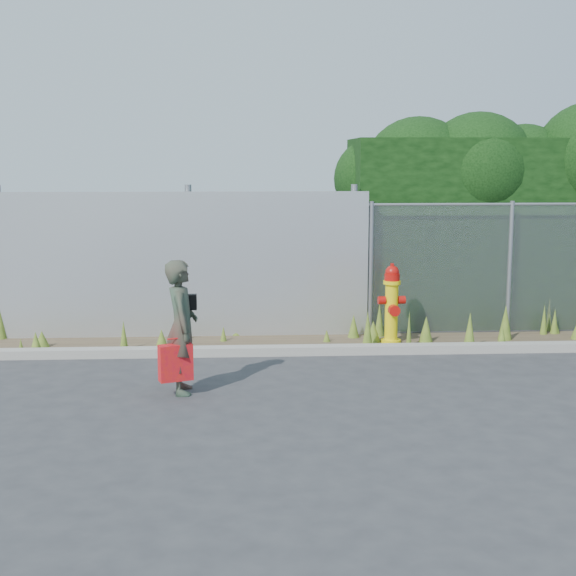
{
  "coord_description": "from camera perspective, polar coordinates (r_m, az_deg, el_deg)",
  "views": [
    {
      "loc": [
        -0.88,
        -8.98,
        2.68
      ],
      "look_at": [
        -0.3,
        1.4,
        1.0
      ],
      "focal_mm": 50.0,
      "sensor_mm": 36.0,
      "label": 1
    }
  ],
  "objects": [
    {
      "name": "woman",
      "position": [
        9.27,
        -7.58,
        -2.76
      ],
      "size": [
        0.42,
        0.6,
        1.55
      ],
      "primitive_type": "imported",
      "rotation": [
        0.0,
        0.0,
        1.66
      ],
      "color": "#0F6345",
      "rests_on": "ground"
    },
    {
      "name": "chainlink_fence",
      "position": [
        13.14,
        19.82,
        1.42
      ],
      "size": [
        6.5,
        0.07,
        2.05
      ],
      "color": "gray",
      "rests_on": "ground"
    },
    {
      "name": "ground",
      "position": [
        9.41,
        2.32,
        -7.37
      ],
      "size": [
        80.0,
        80.0,
        0.0
      ],
      "primitive_type": "plane",
      "color": "#323234",
      "rests_on": "ground"
    },
    {
      "name": "red_tote_bag",
      "position": [
        9.2,
        -8.0,
        -5.27
      ],
      "size": [
        0.38,
        0.14,
        0.5
      ],
      "rotation": [
        0.0,
        0.0,
        0.36
      ],
      "color": "#BB0A25"
    },
    {
      "name": "fire_hydrant",
      "position": [
        11.75,
        7.38,
        -1.21
      ],
      "size": [
        0.4,
        0.36,
        1.19
      ],
      "rotation": [
        0.0,
        0.0,
        0.08
      ],
      "color": "yellow",
      "rests_on": "ground"
    },
    {
      "name": "corrugated_fence",
      "position": [
        12.32,
        -14.24,
        1.54
      ],
      "size": [
        8.5,
        0.21,
        2.3
      ],
      "color": "#AFB2B7",
      "rests_on": "ground"
    },
    {
      "name": "weed_strip",
      "position": [
        11.71,
        0.78,
        -3.35
      ],
      "size": [
        16.0,
        1.32,
        0.54
      ],
      "color": "#4B3C2B",
      "rests_on": "ground"
    },
    {
      "name": "hedge",
      "position": [
        14.02,
        19.16,
        6.21
      ],
      "size": [
        7.58,
        2.19,
        3.8
      ],
      "color": "black",
      "rests_on": "ground"
    },
    {
      "name": "black_shoulder_bag",
      "position": [
        9.34,
        -7.24,
        -1.0
      ],
      "size": [
        0.24,
        0.1,
        0.18
      ],
      "rotation": [
        0.0,
        0.0,
        0.01
      ],
      "color": "black"
    },
    {
      "name": "curb",
      "position": [
        11.13,
        1.43,
        -4.44
      ],
      "size": [
        16.0,
        0.22,
        0.12
      ],
      "primitive_type": "cube",
      "color": "gray",
      "rests_on": "ground"
    }
  ]
}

